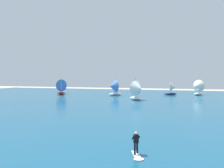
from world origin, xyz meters
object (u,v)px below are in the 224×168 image
sailboat_outermost (113,88)px  sailboat_mid_right (60,87)px  sailboat_near_shore (138,90)px  sailboat_mid_left (172,88)px  kitesurfer (137,147)px  sailboat_far_right (197,87)px

sailboat_outermost → sailboat_mid_right: bearing=-177.3°
sailboat_mid_right → sailboat_near_shore: (27.47, -10.20, -0.07)m
sailboat_mid_right → sailboat_outermost: sailboat_mid_right is taller
sailboat_mid_left → sailboat_outermost: bearing=-155.8°
sailboat_near_shore → sailboat_mid_left: sailboat_near_shore is taller
sailboat_mid_right → sailboat_mid_left: 35.82m
kitesurfer → sailboat_near_shore: bearing=100.4°
sailboat_outermost → sailboat_near_shore: (9.63, -11.04, -0.00)m
sailboat_outermost → sailboat_near_shore: bearing=-48.9°
sailboat_far_right → sailboat_mid_left: (-7.52, -1.37, -0.31)m
kitesurfer → sailboat_far_right: bearing=81.9°
sailboat_outermost → sailboat_near_shore: 14.66m
sailboat_far_right → sailboat_near_shore: bearing=-126.6°
kitesurfer → sailboat_mid_right: (-34.21, 46.89, 1.91)m
kitesurfer → sailboat_near_shore: 37.34m
sailboat_near_shore → kitesurfer: bearing=-79.6°
kitesurfer → sailboat_mid_right: 58.07m
kitesurfer → sailboat_far_right: 57.33m
sailboat_outermost → sailboat_far_right: bearing=20.2°
sailboat_far_right → sailboat_outermost: sailboat_far_right is taller
sailboat_far_right → sailboat_mid_left: bearing=-169.7°
sailboat_mid_right → sailboat_mid_left: size_ratio=1.17×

